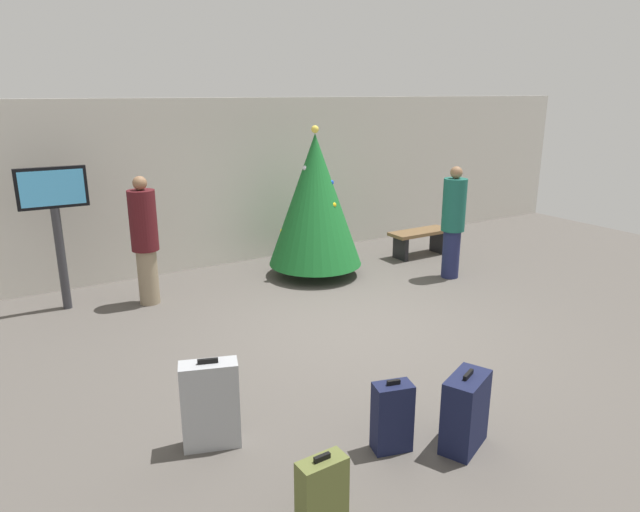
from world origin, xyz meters
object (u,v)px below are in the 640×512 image
Objects in this scene: suitcase_1 at (465,412)px; suitcase_2 at (210,405)px; holiday_tree at (315,200)px; suitcase_3 at (322,492)px; traveller_0 at (453,220)px; suitcase_0 at (392,417)px; traveller_1 at (145,238)px; flight_info_kiosk at (55,211)px; waiting_bench at (420,238)px.

suitcase_2 reaches higher than suitcase_1.
holiday_tree reaches higher than suitcase_3.
traveller_0 is 4.95m from suitcase_0.
suitcase_2 is 1.33m from suitcase_3.
suitcase_0 reaches higher than suitcase_3.
traveller_1 is 2.82× the size of suitcase_0.
holiday_tree is 2.97× the size of suitcase_2.
flight_info_kiosk is 1.21m from traveller_1.
traveller_1 is at bearing 88.04° from suitcase_3.
holiday_tree is at bearing -2.92° from traveller_1.
suitcase_3 is at bearing -136.74° from waiting_bench.
suitcase_2 is (-0.49, -3.72, -0.58)m from traveller_1.
suitcase_1 is at bearing -28.13° from suitcase_0.
waiting_bench is 1.84× the size of suitcase_0.
suitcase_3 is (-2.89, -4.86, -1.00)m from holiday_tree.
holiday_tree reaches higher than traveller_0.
suitcase_2 is (-1.28, 0.85, 0.08)m from suitcase_0.
traveller_1 is at bearing 99.87° from suitcase_0.
waiting_bench is 2.13× the size of suitcase_3.
suitcase_3 is (0.32, -1.28, -0.13)m from suitcase_2.
traveller_1 reaches higher than suitcase_1.
waiting_bench is 7.04m from suitcase_3.
suitcase_2 is at bearing -97.50° from traveller_1.
flight_info_kiosk is 6.12m from waiting_bench.
suitcase_1 is (-3.61, -4.68, -0.01)m from waiting_bench.
traveller_1 is at bearing 177.08° from holiday_tree.
waiting_bench is 4.99m from traveller_1.
traveller_0 is (-0.41, -1.22, 0.61)m from waiting_bench.
traveller_1 is (-4.55, 1.40, 0.01)m from traveller_0.
suitcase_2 reaches higher than suitcase_3.
traveller_1 is (-2.71, 0.14, -0.29)m from holiday_tree.
holiday_tree reaches higher than flight_info_kiosk.
traveller_0 is 3.23× the size of suitcase_3.
traveller_1 is at bearing 162.91° from traveller_0.
suitcase_0 is at bearing -69.67° from flight_info_kiosk.
suitcase_1 is (1.35, -4.86, -0.64)m from traveller_1.
traveller_0 is 2.59× the size of suitcase_1.
traveller_1 is 2.62× the size of suitcase_1.
traveller_1 is 3.79m from suitcase_2.
waiting_bench is 1.71× the size of suitcase_1.
suitcase_2 is (-3.20, -3.58, -0.87)m from holiday_tree.
waiting_bench is at bearing -1.04° from holiday_tree.
suitcase_0 is at bearing -133.46° from waiting_bench.
traveller_0 is 4.76m from suitcase_1.
suitcase_3 is (0.88, -5.41, -1.13)m from flight_info_kiosk.
flight_info_kiosk is 1.08× the size of traveller_1.
traveller_1 reaches higher than traveller_0.
holiday_tree is at bearing 178.96° from waiting_bench.
suitcase_3 is at bearing -120.69° from holiday_tree.
flight_info_kiosk is 5.89m from suitcase_1.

